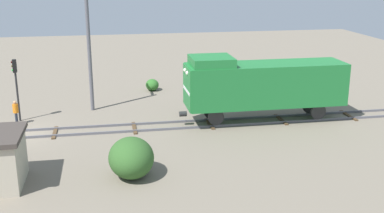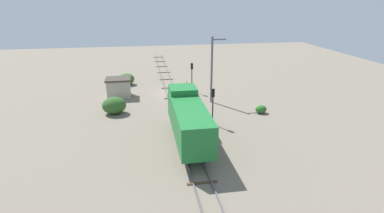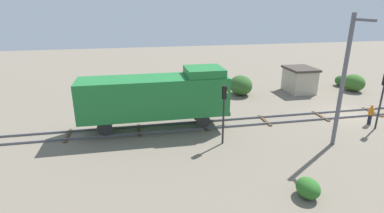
% 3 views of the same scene
% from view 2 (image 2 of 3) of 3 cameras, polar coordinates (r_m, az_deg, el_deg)
% --- Properties ---
extents(ground_plane, '(93.95, 93.95, 0.00)m').
position_cam_2_polar(ground_plane, '(45.00, -4.04, 2.58)').
color(ground_plane, '#756B5B').
extents(railway_track, '(2.40, 62.64, 0.16)m').
position_cam_2_polar(railway_track, '(44.98, -4.04, 2.67)').
color(railway_track, '#595960').
rests_on(railway_track, ground).
extents(locomotive, '(2.90, 11.60, 4.60)m').
position_cam_2_polar(locomotive, '(28.38, -0.69, -2.14)').
color(locomotive, '#1E7233').
rests_on(locomotive, railway_track).
extents(traffic_signal_near, '(0.32, 0.34, 4.42)m').
position_cam_2_polar(traffic_signal_near, '(44.65, -0.03, 6.57)').
color(traffic_signal_near, '#262628').
rests_on(traffic_signal_near, ground).
extents(traffic_signal_mid, '(0.32, 0.34, 4.20)m').
position_cam_2_polar(traffic_signal_mid, '(32.87, 4.00, 1.24)').
color(traffic_signal_mid, '#262628').
rests_on(traffic_signal_mid, ground).
extents(worker_near_track, '(0.38, 0.38, 1.70)m').
position_cam_2_polar(worker_near_track, '(45.13, -1.05, 4.00)').
color(worker_near_track, '#262B38').
rests_on(worker_near_track, ground).
extents(catenary_mast, '(1.94, 0.28, 8.84)m').
position_cam_2_polar(catenary_mast, '(39.83, 3.85, 7.23)').
color(catenary_mast, '#595960').
rests_on(catenary_mast, ground).
extents(relay_hut, '(3.50, 2.90, 2.74)m').
position_cam_2_polar(relay_hut, '(44.10, -13.78, 3.56)').
color(relay_hut, '#B2A893').
rests_on(relay_hut, ground).
extents(bush_near, '(1.39, 1.14, 1.01)m').
position_cam_2_polar(bush_near, '(37.92, 13.01, -0.50)').
color(bush_near, '#2D6826').
rests_on(bush_near, ground).
extents(bush_mid, '(2.89, 2.36, 2.10)m').
position_cam_2_polar(bush_mid, '(37.83, -14.61, 0.19)').
color(bush_mid, '#2F5926').
rests_on(bush_mid, ground).
extents(bush_far, '(1.74, 1.43, 1.27)m').
position_cam_2_polar(bush_far, '(50.51, -14.75, 4.66)').
color(bush_far, '#2C5C26').
rests_on(bush_far, ground).
extents(bush_back, '(2.57, 2.10, 1.87)m').
position_cam_2_polar(bush_back, '(50.18, -12.38, 5.12)').
color(bush_back, '#366526').
rests_on(bush_back, ground).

